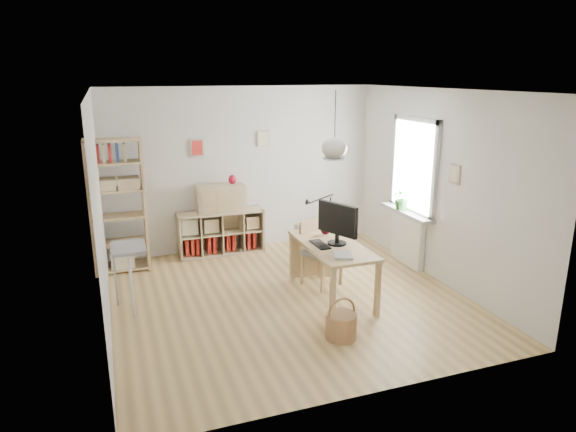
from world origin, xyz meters
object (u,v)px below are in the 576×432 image
object	(u,v)px
desk	(332,251)
tall_bookshelf	(117,201)
chair	(318,248)
drawer_chest	(221,198)
monitor	(337,222)
cube_shelf	(219,235)
storage_chest	(317,252)

from	to	relation	value
desk	tall_bookshelf	bearing A→B (deg)	142.99
chair	drawer_chest	bearing A→B (deg)	95.84
chair	monitor	world-z (taller)	monitor
cube_shelf	chair	size ratio (longest dim) A/B	1.52
desk	monitor	size ratio (longest dim) A/B	2.54
chair	drawer_chest	xyz separation A→B (m)	(-1.00, 1.71, 0.41)
monitor	chair	bearing A→B (deg)	70.44
tall_bookshelf	drawer_chest	xyz separation A→B (m)	(1.60, 0.24, -0.15)
storage_chest	monitor	xyz separation A→B (m)	(-0.23, -1.18, 0.85)
chair	storage_chest	xyz separation A→B (m)	(0.27, 0.67, -0.32)
tall_bookshelf	chair	bearing A→B (deg)	-29.41
cube_shelf	monitor	xyz separation A→B (m)	(1.08, -2.26, 0.76)
cube_shelf	storage_chest	world-z (taller)	cube_shelf
chair	monitor	xyz separation A→B (m)	(0.04, -0.51, 0.53)
chair	storage_chest	size ratio (longest dim) A/B	1.28
cube_shelf	desk	bearing A→B (deg)	-65.39
drawer_chest	cube_shelf	bearing A→B (deg)	134.09
tall_bookshelf	cube_shelf	bearing A→B (deg)	10.19
storage_chest	cube_shelf	bearing A→B (deg)	145.58
chair	storage_chest	bearing A→B (deg)	43.61
tall_bookshelf	storage_chest	distance (m)	3.11
cube_shelf	tall_bookshelf	size ratio (longest dim) A/B	0.70
tall_bookshelf	drawer_chest	world-z (taller)	tall_bookshelf
cube_shelf	chair	xyz separation A→B (m)	(1.04, -1.75, 0.23)
cube_shelf	tall_bookshelf	bearing A→B (deg)	-169.81
chair	drawer_chest	world-z (taller)	drawer_chest
desk	tall_bookshelf	distance (m)	3.27
chair	monitor	distance (m)	0.74
storage_chest	drawer_chest	distance (m)	1.80
cube_shelf	storage_chest	distance (m)	1.70
desk	storage_chest	distance (m)	1.27
tall_bookshelf	drawer_chest	distance (m)	1.63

